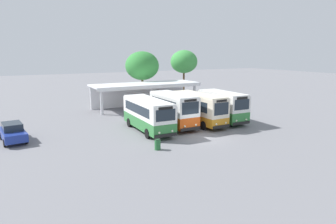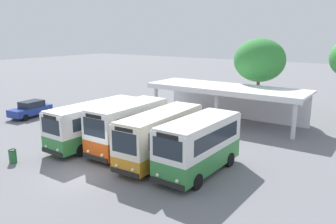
% 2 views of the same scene
% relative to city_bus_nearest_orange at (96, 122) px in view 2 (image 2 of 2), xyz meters
% --- Properties ---
extents(ground_plane, '(180.00, 180.00, 0.00)m').
position_rel_city_bus_nearest_orange_xyz_m(ground_plane, '(3.37, -4.56, -1.75)').
color(ground_plane, slate).
extents(city_bus_nearest_orange, '(2.53, 8.00, 3.16)m').
position_rel_city_bus_nearest_orange_xyz_m(city_bus_nearest_orange, '(0.00, 0.00, 0.00)').
color(city_bus_nearest_orange, black).
rests_on(city_bus_nearest_orange, ground).
extents(city_bus_second_in_row, '(2.44, 6.59, 3.47)m').
position_rel_city_bus_nearest_orange_xyz_m(city_bus_second_in_row, '(2.98, 0.23, 0.15)').
color(city_bus_second_in_row, black).
rests_on(city_bus_second_in_row, ground).
extents(city_bus_middle_cream, '(2.49, 7.62, 3.29)m').
position_rel_city_bus_nearest_orange_xyz_m(city_bus_middle_cream, '(5.96, 0.05, 0.06)').
color(city_bus_middle_cream, black).
rests_on(city_bus_middle_cream, ground).
extents(city_bus_fourth_amber, '(2.52, 6.60, 3.33)m').
position_rel_city_bus_nearest_orange_xyz_m(city_bus_fourth_amber, '(8.94, -0.21, 0.08)').
color(city_bus_fourth_amber, black).
rests_on(city_bus_fourth_amber, ground).
extents(parked_car_flank, '(2.21, 4.35, 1.62)m').
position_rel_city_bus_nearest_orange_xyz_m(parked_car_flank, '(-11.83, 2.26, -0.93)').
color(parked_car_flank, black).
rests_on(parked_car_flank, ground).
extents(terminal_canopy, '(14.91, 4.85, 3.40)m').
position_rel_city_bus_nearest_orange_xyz_m(terminal_canopy, '(5.01, 12.35, 0.84)').
color(terminal_canopy, silver).
rests_on(terminal_canopy, ground).
extents(waiting_chair_end_by_column, '(0.46, 0.46, 0.86)m').
position_rel_city_bus_nearest_orange_xyz_m(waiting_chair_end_by_column, '(4.41, 11.20, -1.23)').
color(waiting_chair_end_by_column, slate).
rests_on(waiting_chair_end_by_column, ground).
extents(waiting_chair_second_from_end, '(0.46, 0.46, 0.86)m').
position_rel_city_bus_nearest_orange_xyz_m(waiting_chair_second_from_end, '(5.11, 11.17, -1.23)').
color(waiting_chair_second_from_end, slate).
rests_on(waiting_chair_second_from_end, ground).
extents(waiting_chair_middle_seat, '(0.46, 0.46, 0.86)m').
position_rel_city_bus_nearest_orange_xyz_m(waiting_chair_middle_seat, '(5.81, 11.07, -1.23)').
color(waiting_chair_middle_seat, slate).
rests_on(waiting_chair_middle_seat, ground).
extents(roadside_tree_behind_canopy, '(5.09, 5.09, 7.76)m').
position_rel_city_bus_nearest_orange_xyz_m(roadside_tree_behind_canopy, '(6.45, 16.22, 3.83)').
color(roadside_tree_behind_canopy, brown).
rests_on(roadside_tree_behind_canopy, ground).
extents(litter_bin_apron, '(0.49, 0.49, 0.90)m').
position_rel_city_bus_nearest_orange_xyz_m(litter_bin_apron, '(-1.77, -5.71, -1.30)').
color(litter_bin_apron, '#266633').
rests_on(litter_bin_apron, ground).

